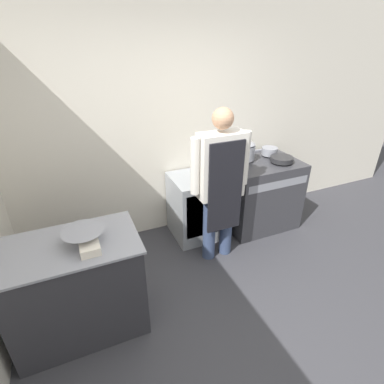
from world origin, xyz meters
TOP-DOWN VIEW (x-y plane):
  - ground_plane at (0.00, 0.00)m, footprint 14.00×14.00m
  - wall_back at (0.00, 1.98)m, footprint 8.00×0.05m
  - prep_counter at (-1.13, 0.75)m, footprint 1.06×0.63m
  - stove at (1.20, 1.55)m, footprint 0.91×0.71m
  - fridge_unit at (0.36, 1.64)m, footprint 0.64×0.58m
  - person_cook at (0.39, 1.15)m, footprint 0.66×0.24m
  - mixing_bowl at (-1.00, 0.73)m, footprint 0.32×0.32m
  - plastic_tub at (-0.98, 0.59)m, footprint 0.14×0.14m
  - stock_pot at (1.00, 1.67)m, footprint 0.26×0.26m
  - saute_pan at (1.38, 1.43)m, footprint 0.28×0.28m
  - sauce_pot at (1.38, 1.67)m, footprint 0.20×0.20m

SIDE VIEW (x-z plane):
  - ground_plane at x=0.00m, z-range 0.00..0.00m
  - fridge_unit at x=0.36m, z-range 0.00..0.80m
  - prep_counter at x=-1.13m, z-range 0.00..0.89m
  - stove at x=1.20m, z-range -0.01..0.91m
  - plastic_tub at x=-0.98m, z-range 0.88..0.95m
  - mixing_bowl at x=-1.00m, z-range 0.88..0.99m
  - saute_pan at x=1.38m, z-range 0.92..0.97m
  - sauce_pot at x=1.38m, z-range 0.92..1.01m
  - person_cook at x=0.39m, z-range 0.12..1.82m
  - stock_pot at x=1.00m, z-range 0.92..1.13m
  - wall_back at x=0.00m, z-range 0.00..2.70m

